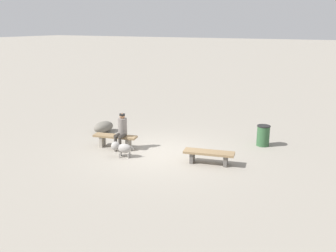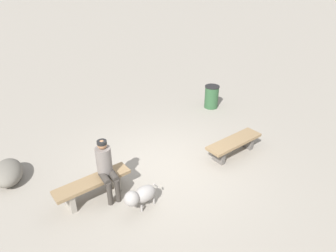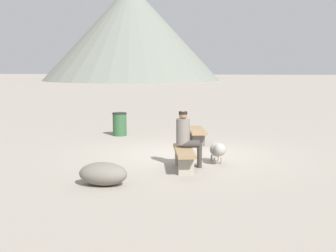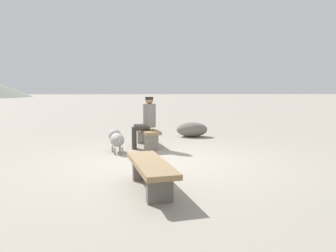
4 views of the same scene
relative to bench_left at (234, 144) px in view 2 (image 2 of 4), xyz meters
The scene contains 7 objects.
ground 1.91m from the bench_left, ahead, with size 210.00×210.00×0.06m, color gray.
bench_left is the anchor object (origin of this frame).
bench_right 3.63m from the bench_left, ahead, with size 1.65×0.71×0.47m.
seated_person 3.35m from the bench_left, ahead, with size 0.36×0.61×1.30m.
dog 2.97m from the bench_left, 14.84° to the left, with size 0.79×0.45×0.53m.
trash_bin 2.90m from the bench_left, 112.06° to the right, with size 0.49×0.49×0.77m.
boulder 5.41m from the bench_left, 14.71° to the right, with size 0.63×0.97×0.45m, color #6B665B.
Camera 2 is at (2.52, 5.28, 4.38)m, focal length 32.02 mm.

